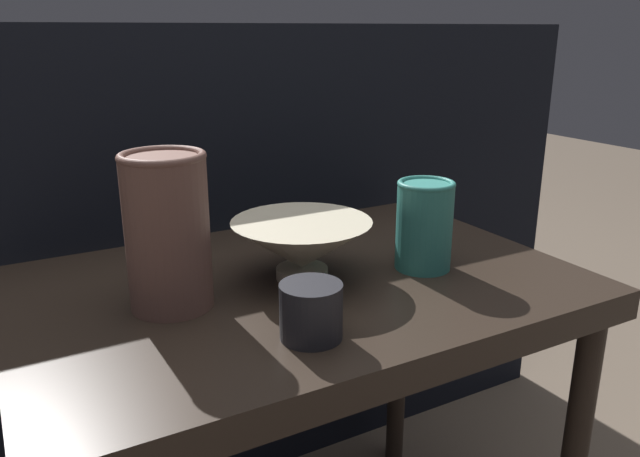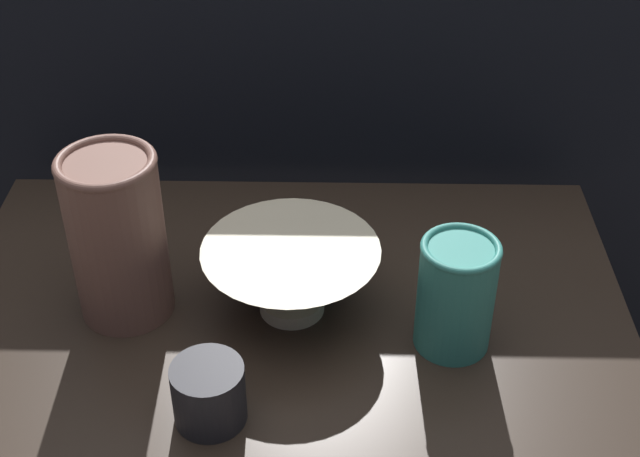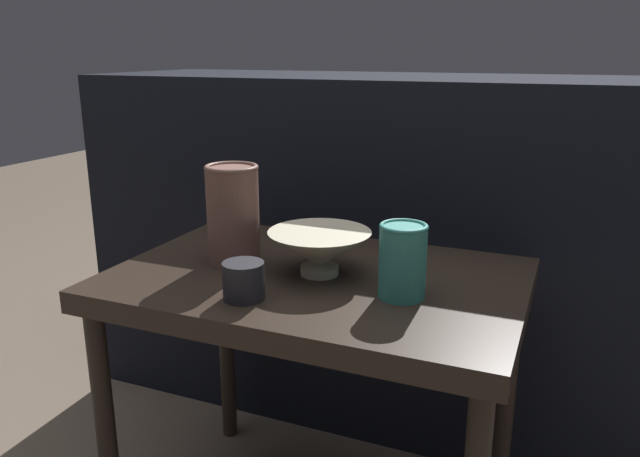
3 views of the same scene
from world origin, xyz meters
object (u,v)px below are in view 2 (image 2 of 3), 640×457
object	(u,v)px
vase_colorful_right	(456,294)
cup	(209,394)
bowl	(291,277)
vase_textured_left	(118,234)

from	to	relation	value
vase_colorful_right	cup	xyz separation A→B (m)	(-0.23, -0.11, -0.03)
bowl	vase_colorful_right	xyz separation A→B (m)	(0.16, -0.04, 0.02)
vase_textured_left	vase_colorful_right	world-z (taller)	vase_textured_left
bowl	cup	size ratio (longest dim) A/B	2.72
vase_colorful_right	cup	bearing A→B (deg)	-155.49
cup	vase_textured_left	bearing A→B (deg)	124.47
vase_colorful_right	vase_textured_left	bearing A→B (deg)	171.84
bowl	cup	world-z (taller)	bowl
bowl	vase_textured_left	bearing A→B (deg)	178.20
bowl	cup	xyz separation A→B (m)	(-0.07, -0.15, -0.02)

